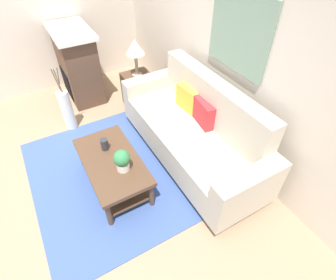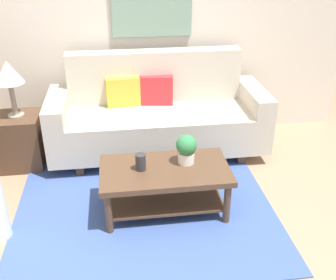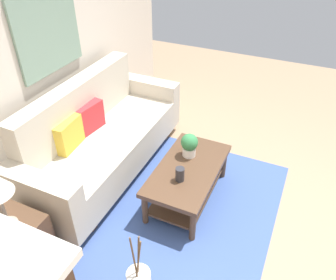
% 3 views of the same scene
% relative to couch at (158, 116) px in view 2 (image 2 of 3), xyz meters
% --- Properties ---
extents(ground_plane, '(9.05, 9.05, 0.00)m').
position_rel_couch_xyz_m(ground_plane, '(-0.24, -1.62, -0.43)').
color(ground_plane, '#9E7F60').
extents(wall_back, '(5.05, 0.10, 2.70)m').
position_rel_couch_xyz_m(wall_back, '(-0.24, 0.54, 0.92)').
color(wall_back, beige).
rests_on(wall_back, ground_plane).
extents(area_rug, '(2.27, 1.82, 0.01)m').
position_rel_couch_xyz_m(area_rug, '(-0.24, -1.12, -0.43)').
color(area_rug, '#3D5693').
rests_on(area_rug, ground_plane).
extents(couch, '(2.29, 0.84, 1.08)m').
position_rel_couch_xyz_m(couch, '(0.00, 0.00, 0.00)').
color(couch, beige).
rests_on(couch, ground_plane).
extents(throw_pillow_mustard, '(0.37, 0.15, 0.32)m').
position_rel_couch_xyz_m(throw_pillow_mustard, '(-0.36, 0.13, 0.25)').
color(throw_pillow_mustard, gold).
rests_on(throw_pillow_mustard, couch).
extents(throw_pillow_crimson, '(0.37, 0.17, 0.32)m').
position_rel_couch_xyz_m(throw_pillow_crimson, '(-0.00, 0.13, 0.25)').
color(throw_pillow_crimson, red).
rests_on(throw_pillow_crimson, couch).
extents(coffee_table, '(1.10, 0.60, 0.43)m').
position_rel_couch_xyz_m(coffee_table, '(-0.06, -1.09, -0.12)').
color(coffee_table, '#513826').
rests_on(coffee_table, ground_plane).
extents(tabletop_vase, '(0.09, 0.09, 0.14)m').
position_rel_couch_xyz_m(tabletop_vase, '(-0.27, -1.08, 0.07)').
color(tabletop_vase, '#2D2D33').
rests_on(tabletop_vase, coffee_table).
extents(potted_plant_tabletop, '(0.18, 0.18, 0.26)m').
position_rel_couch_xyz_m(potted_plant_tabletop, '(0.13, -1.02, 0.14)').
color(potted_plant_tabletop, white).
rests_on(potted_plant_tabletop, coffee_table).
extents(side_table, '(0.44, 0.44, 0.56)m').
position_rel_couch_xyz_m(side_table, '(-1.45, -0.11, -0.15)').
color(side_table, '#513826').
rests_on(side_table, ground_plane).
extents(table_lamp, '(0.28, 0.28, 0.57)m').
position_rel_couch_xyz_m(table_lamp, '(-1.45, -0.11, 0.56)').
color(table_lamp, gray).
rests_on(table_lamp, side_table).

